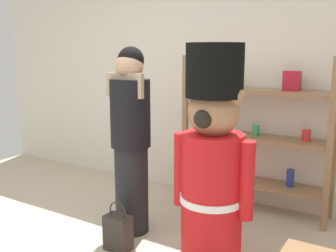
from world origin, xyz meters
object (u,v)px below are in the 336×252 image
object	(u,v)px
merchandise_shelf	(256,134)
teddy_bear_guard	(212,164)
shopping_bag	(118,232)
person_shopper	(131,138)

from	to	relation	value
merchandise_shelf	teddy_bear_guard	distance (m)	1.19
merchandise_shelf	teddy_bear_guard	xyz separation A→B (m)	(0.09, -1.18, 0.01)
merchandise_shelf	teddy_bear_guard	world-z (taller)	teddy_bear_guard
teddy_bear_guard	shopping_bag	size ratio (longest dim) A/B	3.99
merchandise_shelf	person_shopper	xyz separation A→B (m)	(-0.74, -1.04, 0.07)
teddy_bear_guard	person_shopper	size ratio (longest dim) A/B	1.01
merchandise_shelf	shopping_bag	world-z (taller)	merchandise_shelf
person_shopper	merchandise_shelf	bearing A→B (deg)	54.45
teddy_bear_guard	shopping_bag	world-z (taller)	teddy_bear_guard
person_shopper	teddy_bear_guard	bearing A→B (deg)	-9.97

